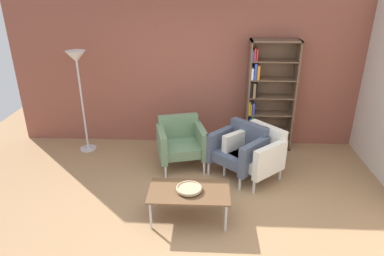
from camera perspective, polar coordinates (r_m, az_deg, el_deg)
The scene contains 9 objects.
ground_plane at distance 4.41m, azimuth -0.50°, elevation -15.89°, with size 8.32×8.32×0.00m, color #9E7751.
brick_back_panel at distance 6.01m, azimuth 0.78°, elevation 10.63°, with size 6.40×0.12×2.90m, color brown.
bookshelf_tall at distance 6.03m, azimuth 12.16°, elevation 4.90°, with size 0.80×0.30×1.90m.
coffee_table_low at distance 4.32m, azimuth -0.49°, elevation -10.68°, with size 1.00×0.56×0.40m.
decorative_bowl at distance 4.29m, azimuth -0.49°, elevation -9.95°, with size 0.32×0.32×0.05m.
armchair_corner_red at distance 5.48m, azimuth -1.87°, elevation -2.24°, with size 0.85×0.81×0.78m.
armchair_spare_guest at distance 5.28m, azimuth 7.85°, elevation -3.52°, with size 0.95×0.95×0.78m.
armchair_near_window at distance 5.24m, azimuth 10.59°, elevation -3.91°, with size 0.94×0.95×0.78m.
floor_lamp_torchiere at distance 5.93m, azimuth -18.38°, elevation 9.24°, with size 0.32×0.32×1.74m.
Camera 1 is at (0.20, -3.39, 2.81)m, focal length 32.26 mm.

